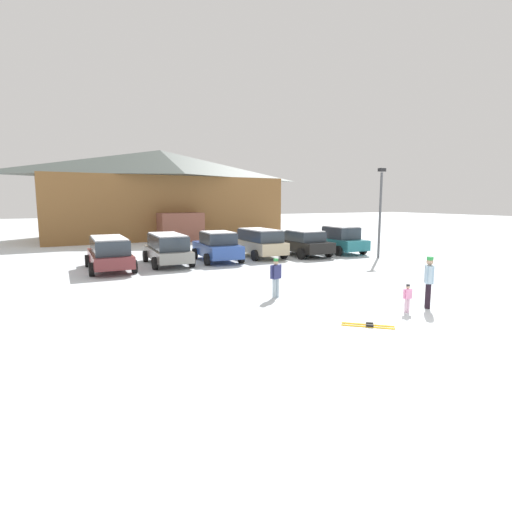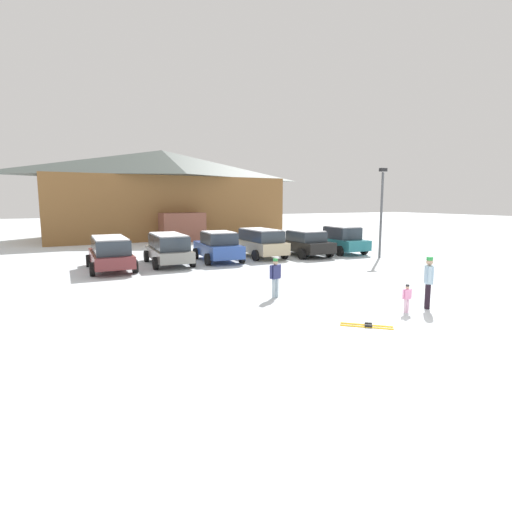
{
  "view_description": "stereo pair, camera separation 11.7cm",
  "coord_description": "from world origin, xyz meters",
  "px_view_note": "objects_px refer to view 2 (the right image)",
  "views": [
    {
      "loc": [
        -8.56,
        -6.74,
        3.46
      ],
      "look_at": [
        -1.24,
        7.81,
        1.17
      ],
      "focal_mm": 28.0,
      "sensor_mm": 36.0,
      "label": 1
    },
    {
      "loc": [
        -8.46,
        -6.8,
        3.46
      ],
      "look_at": [
        -1.24,
        7.81,
        1.17
      ],
      "focal_mm": 28.0,
      "sensor_mm": 36.0,
      "label": 2
    }
  ],
  "objects_px": {
    "ski_lodge": "(163,193)",
    "parked_black_sedan": "(305,243)",
    "parked_blue_hatchback": "(218,246)",
    "parked_teal_hatchback": "(341,240)",
    "parked_grey_wagon": "(168,248)",
    "skier_teen_in_navy_coat": "(275,276)",
    "pair_of_skis": "(367,326)",
    "skier_adult_in_blue_parka": "(429,279)",
    "lamp_post": "(382,208)",
    "skier_child_in_pink_snowsuit": "(407,297)",
    "parked_beige_suv": "(260,242)",
    "parked_maroon_van": "(110,252)"
  },
  "relations": [
    {
      "from": "parked_black_sedan",
      "to": "skier_child_in_pink_snowsuit",
      "type": "bearing_deg",
      "value": -109.14
    },
    {
      "from": "parked_maroon_van",
      "to": "parked_grey_wagon",
      "type": "bearing_deg",
      "value": 7.96
    },
    {
      "from": "parked_black_sedan",
      "to": "skier_child_in_pink_snowsuit",
      "type": "distance_m",
      "value": 12.87
    },
    {
      "from": "parked_grey_wagon",
      "to": "parked_teal_hatchback",
      "type": "height_order",
      "value": "parked_teal_hatchback"
    },
    {
      "from": "skier_adult_in_blue_parka",
      "to": "skier_child_in_pink_snowsuit",
      "type": "height_order",
      "value": "skier_adult_in_blue_parka"
    },
    {
      "from": "ski_lodge",
      "to": "skier_teen_in_navy_coat",
      "type": "height_order",
      "value": "ski_lodge"
    },
    {
      "from": "parked_maroon_van",
      "to": "parked_black_sedan",
      "type": "bearing_deg",
      "value": 0.03
    },
    {
      "from": "ski_lodge",
      "to": "parked_beige_suv",
      "type": "xyz_separation_m",
      "value": [
        1.84,
        -16.74,
        -3.17
      ]
    },
    {
      "from": "parked_beige_suv",
      "to": "skier_teen_in_navy_coat",
      "type": "xyz_separation_m",
      "value": [
        -4.14,
        -9.32,
        -0.13
      ]
    },
    {
      "from": "skier_adult_in_blue_parka",
      "to": "skier_child_in_pink_snowsuit",
      "type": "distance_m",
      "value": 1.11
    },
    {
      "from": "skier_child_in_pink_snowsuit",
      "to": "lamp_post",
      "type": "xyz_separation_m",
      "value": [
        7.81,
        9.42,
        2.5
      ]
    },
    {
      "from": "parked_maroon_van",
      "to": "skier_teen_in_navy_coat",
      "type": "distance_m",
      "value": 9.78
    },
    {
      "from": "ski_lodge",
      "to": "parked_teal_hatchback",
      "type": "height_order",
      "value": "ski_lodge"
    },
    {
      "from": "parked_beige_suv",
      "to": "pair_of_skis",
      "type": "relative_size",
      "value": 3.34
    },
    {
      "from": "ski_lodge",
      "to": "parked_black_sedan",
      "type": "height_order",
      "value": "ski_lodge"
    },
    {
      "from": "skier_adult_in_blue_parka",
      "to": "lamp_post",
      "type": "height_order",
      "value": "lamp_post"
    },
    {
      "from": "parked_black_sedan",
      "to": "parked_teal_hatchback",
      "type": "relative_size",
      "value": 0.96
    },
    {
      "from": "parked_blue_hatchback",
      "to": "parked_teal_hatchback",
      "type": "relative_size",
      "value": 0.97
    },
    {
      "from": "skier_adult_in_blue_parka",
      "to": "skier_child_in_pink_snowsuit",
      "type": "bearing_deg",
      "value": -174.87
    },
    {
      "from": "parked_beige_suv",
      "to": "skier_adult_in_blue_parka",
      "type": "height_order",
      "value": "parked_beige_suv"
    },
    {
      "from": "parked_maroon_van",
      "to": "skier_child_in_pink_snowsuit",
      "type": "xyz_separation_m",
      "value": [
        7.26,
        -12.15,
        -0.39
      ]
    },
    {
      "from": "parked_black_sedan",
      "to": "pair_of_skis",
      "type": "bearing_deg",
      "value": -116.2
    },
    {
      "from": "parked_grey_wagon",
      "to": "skier_teen_in_navy_coat",
      "type": "bearing_deg",
      "value": -80.23
    },
    {
      "from": "parked_blue_hatchback",
      "to": "lamp_post",
      "type": "distance_m",
      "value": 9.96
    },
    {
      "from": "parked_beige_suv",
      "to": "skier_adult_in_blue_parka",
      "type": "distance_m",
      "value": 12.73
    },
    {
      "from": "parked_beige_suv",
      "to": "lamp_post",
      "type": "height_order",
      "value": "lamp_post"
    },
    {
      "from": "parked_black_sedan",
      "to": "parked_teal_hatchback",
      "type": "height_order",
      "value": "parked_teal_hatchback"
    },
    {
      "from": "skier_adult_in_blue_parka",
      "to": "parked_maroon_van",
      "type": "bearing_deg",
      "value": 124.47
    },
    {
      "from": "ski_lodge",
      "to": "parked_teal_hatchback",
      "type": "bearing_deg",
      "value": -66.64
    },
    {
      "from": "skier_teen_in_navy_coat",
      "to": "lamp_post",
      "type": "xyz_separation_m",
      "value": [
        10.5,
        5.92,
        2.21
      ]
    },
    {
      "from": "parked_grey_wagon",
      "to": "parked_black_sedan",
      "type": "xyz_separation_m",
      "value": [
        8.47,
        -0.42,
        -0.08
      ]
    },
    {
      "from": "parked_maroon_van",
      "to": "lamp_post",
      "type": "relative_size",
      "value": 0.88
    },
    {
      "from": "parked_grey_wagon",
      "to": "skier_teen_in_navy_coat",
      "type": "height_order",
      "value": "parked_grey_wagon"
    },
    {
      "from": "parked_maroon_van",
      "to": "parked_beige_suv",
      "type": "relative_size",
      "value": 1.12
    },
    {
      "from": "lamp_post",
      "to": "skier_teen_in_navy_coat",
      "type": "bearing_deg",
      "value": -150.56
    },
    {
      "from": "parked_grey_wagon",
      "to": "parked_blue_hatchback",
      "type": "distance_m",
      "value": 2.83
    },
    {
      "from": "parked_grey_wagon",
      "to": "skier_teen_in_navy_coat",
      "type": "xyz_separation_m",
      "value": [
        1.56,
        -9.07,
        -0.1
      ]
    },
    {
      "from": "parked_teal_hatchback",
      "to": "pair_of_skis",
      "type": "bearing_deg",
      "value": -125.5
    },
    {
      "from": "parked_maroon_van",
      "to": "skier_teen_in_navy_coat",
      "type": "xyz_separation_m",
      "value": [
        4.58,
        -8.65,
        -0.1
      ]
    },
    {
      "from": "skier_adult_in_blue_parka",
      "to": "skier_child_in_pink_snowsuit",
      "type": "xyz_separation_m",
      "value": [
        -1.01,
        -0.09,
        -0.44
      ]
    },
    {
      "from": "ski_lodge",
      "to": "skier_adult_in_blue_parka",
      "type": "height_order",
      "value": "ski_lodge"
    },
    {
      "from": "parked_teal_hatchback",
      "to": "parked_grey_wagon",
      "type": "bearing_deg",
      "value": 178.4
    },
    {
      "from": "ski_lodge",
      "to": "skier_teen_in_navy_coat",
      "type": "distance_m",
      "value": 26.37
    },
    {
      "from": "parked_blue_hatchback",
      "to": "skier_teen_in_navy_coat",
      "type": "xyz_separation_m",
      "value": [
        -1.26,
        -8.96,
        -0.06
      ]
    },
    {
      "from": "ski_lodge",
      "to": "pair_of_skis",
      "type": "xyz_separation_m",
      "value": [
        -1.62,
        -30.06,
        -4.08
      ]
    },
    {
      "from": "skier_child_in_pink_snowsuit",
      "to": "pair_of_skis",
      "type": "xyz_separation_m",
      "value": [
        -2.01,
        -0.5,
        -0.48
      ]
    },
    {
      "from": "parked_blue_hatchback",
      "to": "parked_black_sedan",
      "type": "xyz_separation_m",
      "value": [
        5.64,
        -0.31,
        -0.04
      ]
    },
    {
      "from": "skier_child_in_pink_snowsuit",
      "to": "parked_maroon_van",
      "type": "bearing_deg",
      "value": 120.87
    },
    {
      "from": "parked_blue_hatchback",
      "to": "parked_beige_suv",
      "type": "xyz_separation_m",
      "value": [
        2.88,
        0.36,
        0.07
      ]
    },
    {
      "from": "skier_teen_in_navy_coat",
      "to": "pair_of_skis",
      "type": "distance_m",
      "value": 4.13
    }
  ]
}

